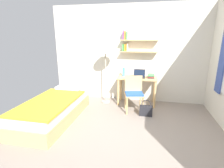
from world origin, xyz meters
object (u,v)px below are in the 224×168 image
Objects in this scene: desk at (137,83)px; water_bottle at (124,72)px; handbag at (146,110)px; book_stack at (151,76)px; desk_chair at (134,92)px; standing_lamp at (105,51)px; laptop at (139,75)px; bed at (54,109)px.

desk is 4.55× the size of water_bottle.
handbag is at bearing -50.81° from water_bottle.
water_bottle is 0.73m from book_stack.
desk_chair is 0.54× the size of standing_lamp.
laptop is 0.30m from book_stack.
water_bottle is at bearing 170.04° from laptop.
desk is 1.20× the size of desk_chair.
book_stack is (0.30, -0.02, -0.00)m from laptop.
laptop is at bearing 176.54° from book_stack.
water_bottle is (-0.33, 0.55, 0.37)m from desk_chair.
water_bottle reaches higher than handbag.
desk_chair is 0.52m from handbag.
handbag is (0.64, -0.78, -0.72)m from water_bottle.
handbag is at bearing 17.01° from bed.
desk_chair reaches higher than handbag.
standing_lamp is 7.03× the size of water_bottle.
desk is 4.36× the size of book_stack.
laptop is (0.09, 0.48, 0.31)m from desk_chair.
bed is 2.48m from book_stack.
desk_chair is 0.68m from book_stack.
desk_chair is 2.82× the size of laptop.
desk_chair is at bearing -27.51° from standing_lamp.
desk is 0.50m from desk_chair.
laptop is at bearing -9.96° from water_bottle.
handbag is (1.97, 0.60, -0.11)m from bed.
bed is at bearing -142.24° from desk.
book_stack is at bearing 2.18° from standing_lamp.
laptop is at bearing 107.02° from handbag.
book_stack reaches higher than bed.
standing_lamp is (-0.80, 0.42, 0.93)m from desk_chair.
desk is at bearing 176.30° from laptop.
standing_lamp reaches higher than book_stack.
desk_chair is 2.18× the size of handbag.
desk is 1.18m from standing_lamp.
water_bottle reaches higher than bed.
standing_lamp is 1.34m from book_stack.
handbag is at bearing -36.95° from desk_chair.
desk_chair is at bearing -58.96° from water_bottle.
standing_lamp is at bearing 149.68° from handbag.
handbag is (0.31, -0.23, -0.35)m from desk_chair.
desk_chair reaches higher than bed.
bed is 1.26× the size of standing_lamp.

